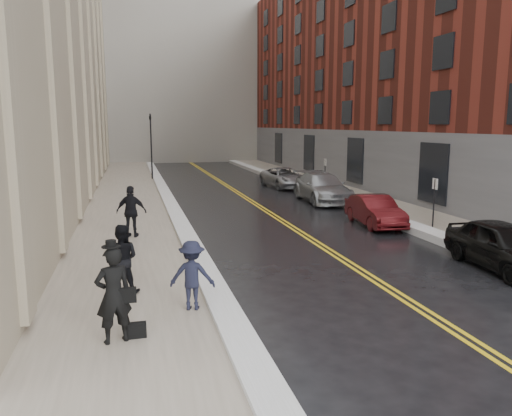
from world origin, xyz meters
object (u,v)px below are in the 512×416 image
car_maroon (375,211)px  pedestrian_b (192,275)px  car_black (504,246)px  pedestrian_main (113,295)px  car_silver_far (285,178)px  pedestrian_c (131,212)px  pedestrian_a (122,259)px  car_silver_near (322,188)px

car_maroon → pedestrian_b: pedestrian_b is taller
car_black → pedestrian_main: (-11.41, -2.81, 0.37)m
pedestrian_main → car_black: bearing=177.3°
car_maroon → pedestrian_b: bearing=-132.1°
car_silver_far → pedestrian_c: (-10.54, -14.19, 0.45)m
car_black → pedestrian_a: (-11.30, 0.18, 0.29)m
car_black → car_maroon: (-0.67, 7.10, -0.08)m
car_silver_near → car_silver_far: (-0.14, 6.78, -0.12)m
car_silver_far → pedestrian_b: (-9.21, -22.28, 0.28)m
car_maroon → pedestrian_c: 10.38m
pedestrian_main → car_silver_far: bearing=-131.2°
car_maroon → car_silver_near: 7.04m
car_maroon → car_silver_near: bearing=92.2°
car_silver_near → pedestrian_a: 17.73m
pedestrian_a → car_silver_far: bearing=-106.2°
car_silver_near → pedestrian_a: (-10.95, -13.95, 0.23)m
car_black → car_silver_far: bearing=95.7°
pedestrian_main → pedestrian_a: size_ratio=1.09×
pedestrian_main → pedestrian_c: (0.38, 9.53, 0.01)m
pedestrian_a → pedestrian_c: (0.27, 6.54, 0.09)m
car_black → pedestrian_b: bearing=-167.6°
car_silver_near → pedestrian_c: 13.00m
pedestrian_main → pedestrian_b: (1.71, 1.44, -0.16)m
pedestrian_b → pedestrian_c: bearing=-65.0°
pedestrian_main → car_maroon: bearing=-153.8°
car_silver_near → pedestrian_main: 20.24m
pedestrian_main → pedestrian_b: 2.24m
car_black → car_silver_far: size_ratio=0.89×
car_black → car_silver_far: car_black is taller
pedestrian_a → car_black: bearing=-169.6°
pedestrian_b → car_silver_near: bearing=-105.5°
car_maroon → car_silver_near: car_silver_near is taller
pedestrian_b → pedestrian_a: bearing=-28.6°
car_black → pedestrian_c: bearing=153.0°
pedestrian_main → pedestrian_a: bearing=-108.6°
car_silver_far → pedestrian_a: 23.38m
car_silver_near → pedestrian_c: size_ratio=2.84×
car_silver_far → pedestrian_main: 26.12m
car_maroon → pedestrian_c: size_ratio=2.06×
car_black → car_maroon: bearing=99.7°
car_silver_near → pedestrian_a: size_ratio=3.14×
car_maroon → pedestrian_a: pedestrian_a is taller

